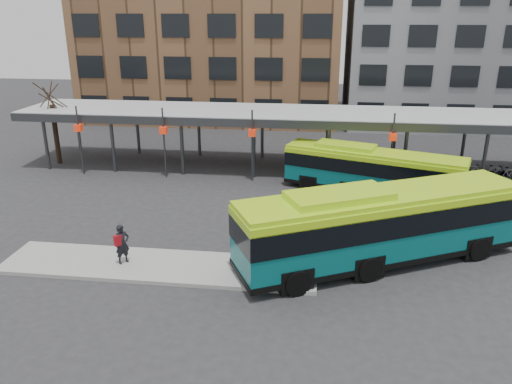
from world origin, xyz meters
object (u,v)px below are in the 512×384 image
at_px(bus_front, 380,224).
at_px(bus_rear, 372,170).
at_px(tree, 56,132).
at_px(pedestrian, 122,244).

height_order(bus_front, bus_rear, bus_front).
bearing_deg(tree, pedestrian, -54.06).
distance_m(tree, bus_front, 25.85).
bearing_deg(bus_rear, pedestrian, -117.01).
bearing_deg(bus_front, pedestrian, 162.29).
xyz_separation_m(bus_rear, pedestrian, (-11.78, -11.13, -0.47)).
distance_m(bus_front, pedestrian, 11.46).
relative_size(tree, bus_rear, 0.51).
bearing_deg(pedestrian, bus_rear, -4.17).
bearing_deg(bus_rear, bus_front, -73.44).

